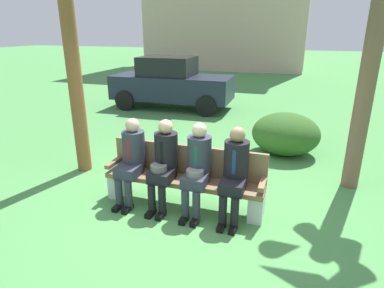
{
  "coord_description": "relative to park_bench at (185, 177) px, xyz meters",
  "views": [
    {
      "loc": [
        1.44,
        -4.16,
        2.52
      ],
      "look_at": [
        -0.08,
        0.33,
        0.85
      ],
      "focal_mm": 30.66,
      "sensor_mm": 36.0,
      "label": 1
    }
  ],
  "objects": [
    {
      "name": "ground_plane",
      "position": [
        0.08,
        0.01,
        -0.44
      ],
      "size": [
        80.0,
        80.0,
        0.0
      ],
      "primitive_type": "plane",
      "color": "#488B47"
    },
    {
      "name": "seated_man_rightmost",
      "position": [
        0.77,
        -0.13,
        0.29
      ],
      "size": [
        0.34,
        0.72,
        1.3
      ],
      "color": "black",
      "rests_on": "ground"
    },
    {
      "name": "seated_man_leftmost",
      "position": [
        -0.8,
        -0.13,
        0.28
      ],
      "size": [
        0.34,
        0.72,
        1.29
      ],
      "color": "#2D3342",
      "rests_on": "ground"
    },
    {
      "name": "parked_car_near",
      "position": [
        -2.59,
        5.88,
        0.4
      ],
      "size": [
        3.94,
        1.78,
        1.68
      ],
      "color": "#1E2338",
      "rests_on": "ground"
    },
    {
      "name": "shrub_near_bench",
      "position": [
        1.29,
        2.69,
        0.0
      ],
      "size": [
        1.4,
        1.28,
        0.88
      ],
      "primitive_type": "ellipsoid",
      "color": "#2F5A21",
      "rests_on": "ground"
    },
    {
      "name": "seated_man_centerleft",
      "position": [
        -0.27,
        -0.13,
        0.29
      ],
      "size": [
        0.34,
        0.72,
        1.31
      ],
      "color": "black",
      "rests_on": "ground"
    },
    {
      "name": "seated_man_centerright",
      "position": [
        0.24,
        -0.13,
        0.29
      ],
      "size": [
        0.34,
        0.72,
        1.31
      ],
      "color": "#2D3342",
      "rests_on": "ground"
    },
    {
      "name": "park_bench",
      "position": [
        0.0,
        0.0,
        0.0
      ],
      "size": [
        2.37,
        0.44,
        0.9
      ],
      "color": "brown",
      "rests_on": "ground"
    }
  ]
}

